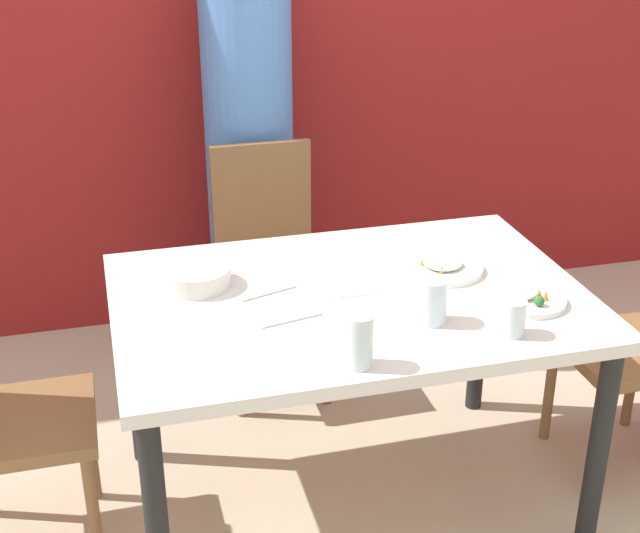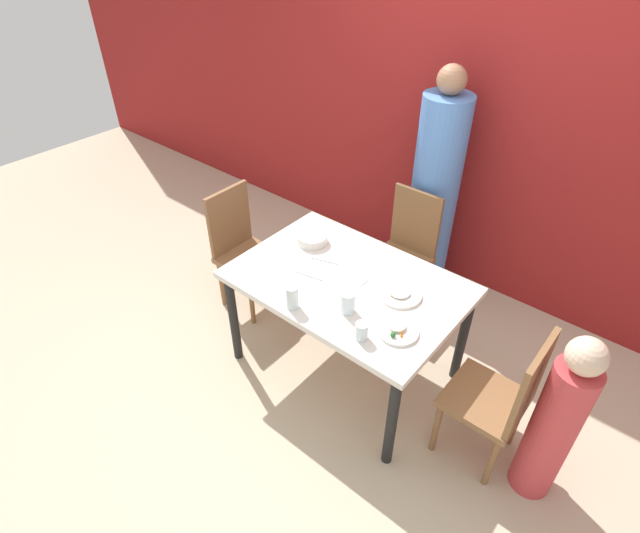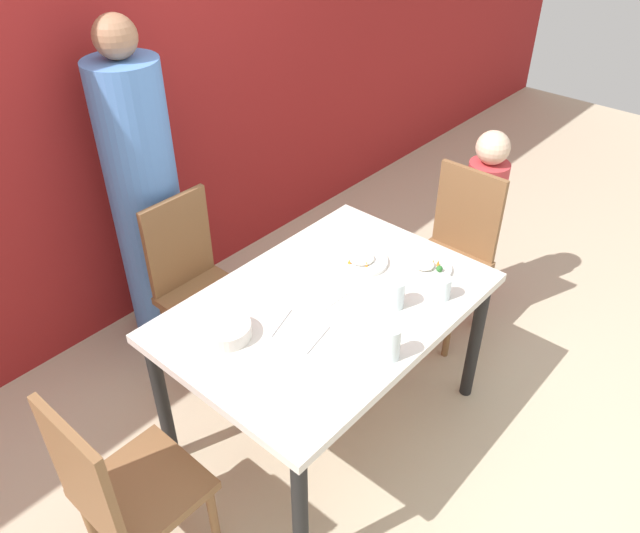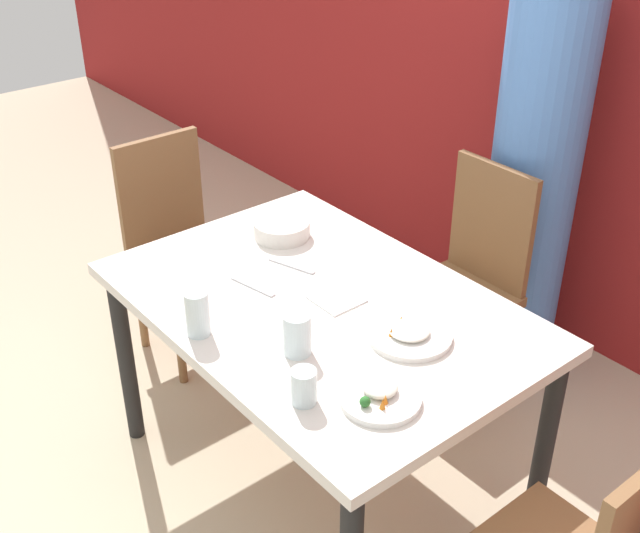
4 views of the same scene
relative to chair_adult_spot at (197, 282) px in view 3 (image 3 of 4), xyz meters
The scene contains 17 objects.
ground_plane 0.96m from the chair_adult_spot, 84.58° to the right, with size 10.00×10.00×0.00m, color beige.
wall_back 1.07m from the chair_adult_spot, 83.21° to the left, with size 10.00×0.06×2.70m.
dining_table 0.83m from the chair_adult_spot, 84.58° to the right, with size 1.36×0.93×0.76m.
chair_adult_spot is the anchor object (origin of this frame).
chair_child_spot 1.38m from the chair_adult_spot, 36.71° to the right, with size 0.40×0.40×0.94m.
chair_empty_left 1.21m from the chair_adult_spot, 141.87° to the right, with size 0.40×0.40×0.94m.
person_adult 0.46m from the chair_adult_spot, 90.00° to the left, with size 0.35×0.35×1.75m.
person_child 1.61m from the chair_adult_spot, 30.81° to the right, with size 0.22×0.22×1.10m.
bowl_curry 0.79m from the chair_adult_spot, 118.20° to the right, with size 0.20×0.20×0.06m.
plate_rice_adult 1.16m from the chair_adult_spot, 61.11° to the right, with size 0.22×0.22×0.05m.
plate_rice_child 0.87m from the chair_adult_spot, 61.70° to the right, with size 0.25×0.25×0.04m.
glass_water_tall 1.26m from the chair_adult_spot, 69.76° to the right, with size 0.07×0.07×0.10m.
glass_water_short 1.10m from the chair_adult_spot, 76.78° to the right, with size 0.08×0.08×0.13m.
glass_water_center 1.24m from the chair_adult_spot, 90.75° to the right, with size 0.07×0.07×0.14m.
napkin_folded 0.81m from the chair_adult_spot, 82.28° to the right, with size 0.14×0.14×0.01m.
fork_steel 0.81m from the chair_adult_spot, 101.53° to the right, with size 0.18×0.07×0.01m.
spoon_steel 0.97m from the chair_adult_spot, 97.81° to the right, with size 0.18×0.06×0.01m.
Camera 3 is at (-1.55, -1.32, 2.41)m, focal length 35.00 mm.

